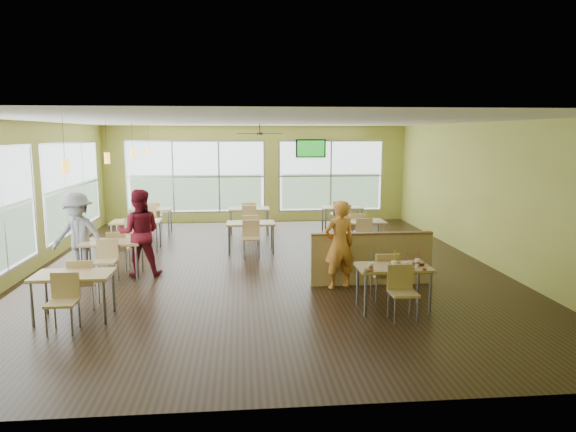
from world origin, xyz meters
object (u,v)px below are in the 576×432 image
object	(u,v)px
man_plaid	(339,245)
food_basket	(418,263)
half_wall_divider	(372,258)
main_table	(393,273)

from	to	relation	value
man_plaid	food_basket	bearing A→B (deg)	117.29
half_wall_divider	man_plaid	distance (m)	0.77
half_wall_divider	main_table	bearing A→B (deg)	-90.00
half_wall_divider	food_basket	distance (m)	1.51
half_wall_divider	food_basket	xyz separation A→B (m)	(0.43, -1.42, 0.26)
half_wall_divider	man_plaid	world-z (taller)	man_plaid
man_plaid	half_wall_divider	bearing A→B (deg)	179.71
main_table	food_basket	distance (m)	0.46
half_wall_divider	food_basket	world-z (taller)	half_wall_divider
half_wall_divider	man_plaid	xyz separation A→B (m)	(-0.68, -0.17, 0.33)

